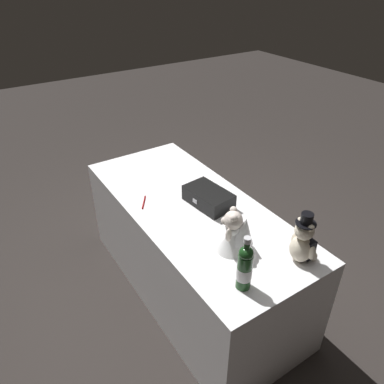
{
  "coord_description": "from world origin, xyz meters",
  "views": [
    {
      "loc": [
        1.62,
        -1.05,
        2.05
      ],
      "look_at": [
        0.0,
        0.0,
        0.82
      ],
      "focal_mm": 34.38,
      "sensor_mm": 36.0,
      "label": 1
    }
  ],
  "objects_px": {
    "teddy_bear_groom": "(303,242)",
    "signing_pen": "(144,202)",
    "gift_case_black": "(208,197)",
    "teddy_bear_bride": "(235,233)",
    "champagne_bottle": "(245,267)"
  },
  "relations": [
    {
      "from": "teddy_bear_bride",
      "to": "gift_case_black",
      "type": "relative_size",
      "value": 0.76
    },
    {
      "from": "gift_case_black",
      "to": "signing_pen",
      "type": "bearing_deg",
      "value": -125.68
    },
    {
      "from": "teddy_bear_groom",
      "to": "signing_pen",
      "type": "distance_m",
      "value": 1.03
    },
    {
      "from": "champagne_bottle",
      "to": "teddy_bear_bride",
      "type": "bearing_deg",
      "value": 150.31
    },
    {
      "from": "champagne_bottle",
      "to": "gift_case_black",
      "type": "distance_m",
      "value": 0.72
    },
    {
      "from": "teddy_bear_groom",
      "to": "gift_case_black",
      "type": "relative_size",
      "value": 0.89
    },
    {
      "from": "signing_pen",
      "to": "gift_case_black",
      "type": "height_order",
      "value": "gift_case_black"
    },
    {
      "from": "gift_case_black",
      "to": "teddy_bear_groom",
      "type": "bearing_deg",
      "value": 8.96
    },
    {
      "from": "teddy_bear_bride",
      "to": "gift_case_black",
      "type": "xyz_separation_m",
      "value": [
        -0.43,
        0.13,
        -0.06
      ]
    },
    {
      "from": "teddy_bear_groom",
      "to": "signing_pen",
      "type": "xyz_separation_m",
      "value": [
        -0.92,
        -0.44,
        -0.11
      ]
    },
    {
      "from": "teddy_bear_groom",
      "to": "gift_case_black",
      "type": "bearing_deg",
      "value": -171.04
    },
    {
      "from": "gift_case_black",
      "to": "champagne_bottle",
      "type": "bearing_deg",
      "value": -21.79
    },
    {
      "from": "teddy_bear_bride",
      "to": "champagne_bottle",
      "type": "xyz_separation_m",
      "value": [
        0.24,
        -0.13,
        0.02
      ]
    },
    {
      "from": "teddy_bear_groom",
      "to": "gift_case_black",
      "type": "height_order",
      "value": "teddy_bear_groom"
    },
    {
      "from": "teddy_bear_groom",
      "to": "signing_pen",
      "type": "relative_size",
      "value": 2.27
    }
  ]
}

